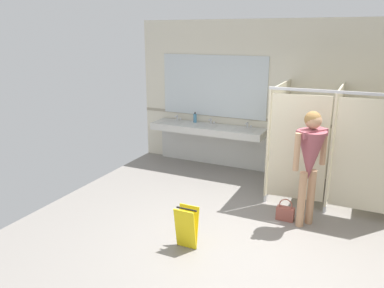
# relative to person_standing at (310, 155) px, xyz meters

# --- Properties ---
(ground_plane) EXTENTS (6.37, 6.51, 0.10)m
(ground_plane) POSITION_rel_person_standing_xyz_m (-0.72, -0.95, -1.12)
(ground_plane) COLOR gray
(wall_back) EXTENTS (6.37, 0.12, 2.96)m
(wall_back) POSITION_rel_person_standing_xyz_m (-0.72, 2.07, 0.41)
(wall_back) COLOR beige
(wall_back) RESTS_ON ground_plane
(wall_back_tile_band) EXTENTS (6.37, 0.01, 0.06)m
(wall_back_tile_band) POSITION_rel_person_standing_xyz_m (-0.72, 2.00, -0.02)
(wall_back_tile_band) COLOR #9E937F
(wall_back_tile_band) RESTS_ON wall_back
(vanity_counter) EXTENTS (2.37, 0.58, 1.00)m
(vanity_counter) POSITION_rel_person_standing_xyz_m (-2.28, 1.79, -0.42)
(vanity_counter) COLOR silver
(vanity_counter) RESTS_ON ground_plane
(mirror_panel) EXTENTS (2.27, 0.02, 1.24)m
(mirror_panel) POSITION_rel_person_standing_xyz_m (-2.28, 1.99, 0.58)
(mirror_panel) COLOR silver
(mirror_panel) RESTS_ON wall_back
(bathroom_stalls) EXTENTS (1.96, 1.53, 1.92)m
(bathroom_stalls) POSITION_rel_person_standing_xyz_m (0.22, 1.03, -0.07)
(bathroom_stalls) COLOR beige
(bathroom_stalls) RESTS_ON ground_plane
(person_standing) EXTENTS (0.56, 0.56, 1.69)m
(person_standing) POSITION_rel_person_standing_xyz_m (0.00, 0.00, 0.00)
(person_standing) COLOR tan
(person_standing) RESTS_ON ground_plane
(handbag) EXTENTS (0.26, 0.12, 0.34)m
(handbag) POSITION_rel_person_standing_xyz_m (-0.28, 0.02, -0.96)
(handbag) COLOR #934C42
(handbag) RESTS_ON ground_plane
(soap_dispenser) EXTENTS (0.07, 0.07, 0.22)m
(soap_dispenser) POSITION_rel_person_standing_xyz_m (-2.63, 1.87, -0.09)
(soap_dispenser) COLOR teal
(soap_dispenser) RESTS_ON vanity_counter
(wet_floor_sign) EXTENTS (0.28, 0.19, 0.56)m
(wet_floor_sign) POSITION_rel_person_standing_xyz_m (-1.29, -1.29, -0.78)
(wet_floor_sign) COLOR yellow
(wet_floor_sign) RESTS_ON ground_plane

